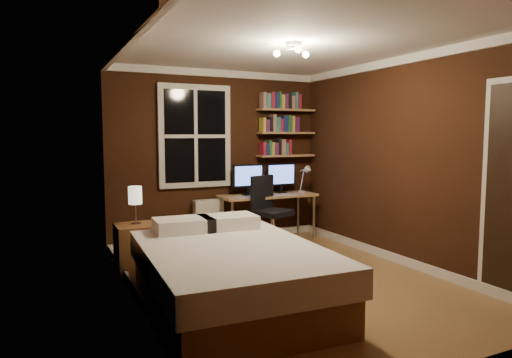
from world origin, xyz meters
name	(u,v)px	position (x,y,z in m)	size (l,w,h in m)	color
floor	(287,280)	(0.00, 0.00, 0.00)	(4.20, 4.20, 0.00)	olive
wall_back	(217,157)	(0.00, 2.10, 1.25)	(3.20, 0.04, 2.50)	black
wall_left	(134,170)	(-1.60, 0.00, 1.25)	(0.04, 4.20, 2.50)	black
wall_right	(404,161)	(1.60, 0.00, 1.25)	(0.04, 4.20, 2.50)	black
ceiling	(289,44)	(0.00, 0.00, 2.50)	(3.20, 4.20, 0.02)	white
window	(195,136)	(-0.35, 2.06, 1.55)	(1.06, 0.06, 1.46)	silver
ceiling_fixture	(294,52)	(0.00, -0.10, 2.40)	(0.44, 0.44, 0.18)	beige
bookshelf_lower	(286,156)	(1.08, 1.98, 1.25)	(0.92, 0.22, 0.03)	tan
books_row_lower	(286,147)	(1.08, 1.98, 1.38)	(0.54, 0.16, 0.23)	maroon
bookshelf_middle	(286,133)	(1.08, 1.98, 1.60)	(0.92, 0.22, 0.03)	tan
books_row_middle	(286,124)	(1.08, 1.98, 1.73)	(0.60, 0.16, 0.23)	navy
bookshelf_upper	(286,110)	(1.08, 1.98, 1.95)	(0.92, 0.22, 0.03)	tan
books_row_upper	(286,101)	(1.08, 1.98, 2.08)	(0.66, 0.16, 0.23)	#295F35
bed	(231,275)	(-0.84, -0.44, 0.30)	(1.60, 2.16, 0.71)	brown
nightstand	(136,249)	(-1.41, 0.98, 0.28)	(0.45, 0.45, 0.56)	brown
bedside_lamp	(135,206)	(-1.41, 0.98, 0.78)	(0.15, 0.15, 0.43)	#F5EACD
radiator	(208,222)	(-0.19, 1.99, 0.32)	(0.43, 0.15, 0.64)	white
desk	(268,198)	(0.68, 1.81, 0.63)	(1.45, 0.54, 0.69)	tan
monitor_left	(248,180)	(0.40, 1.88, 0.92)	(0.48, 0.12, 0.45)	black
monitor_right	(281,178)	(0.95, 1.88, 0.92)	(0.48, 0.12, 0.45)	black
desk_lamp	(305,178)	(1.27, 1.72, 0.91)	(0.14, 0.32, 0.44)	silver
office_chair	(270,220)	(0.51, 1.40, 0.38)	(0.58, 0.58, 1.00)	black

